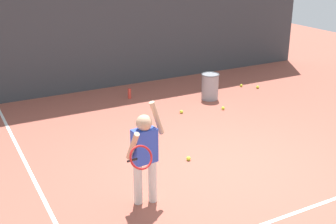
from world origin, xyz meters
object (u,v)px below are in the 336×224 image
tennis_ball_1 (181,112)px  tennis_ball_2 (188,158)px  tennis_player (144,152)px  tennis_ball_0 (223,108)px  tennis_ball_3 (258,87)px  ball_hopper (210,86)px  water_bottle (129,93)px  tennis_ball_4 (241,85)px

tennis_ball_1 → tennis_ball_2: bearing=-116.7°
tennis_player → tennis_ball_2: (1.10, 0.76, -0.69)m
tennis_ball_0 → tennis_ball_3: (1.52, 0.79, 0.00)m
ball_hopper → tennis_ball_2: bearing=-129.5°
water_bottle → tennis_ball_3: water_bottle is taller
tennis_player → tennis_ball_0: tennis_player is taller
tennis_ball_1 → tennis_ball_4: same height
tennis_ball_2 → tennis_ball_0: bearing=42.2°
tennis_ball_0 → tennis_ball_2: 2.38m
tennis_ball_4 → ball_hopper: bearing=-161.3°
tennis_player → ball_hopper: (2.98, 3.05, -0.44)m
tennis_player → ball_hopper: bearing=41.3°
tennis_ball_4 → tennis_ball_3: bearing=-47.9°
tennis_player → tennis_ball_4: 5.41m
tennis_player → tennis_ball_3: 5.44m
ball_hopper → tennis_ball_1: (-0.97, -0.47, -0.26)m
tennis_player → water_bottle: bearing=65.0°
tennis_ball_0 → tennis_ball_2: bearing=-137.8°
water_bottle → tennis_ball_3: bearing=-14.6°
water_bottle → tennis_ball_2: water_bottle is taller
tennis_player → tennis_ball_4: (4.12, 3.44, -0.69)m
tennis_ball_2 → tennis_ball_4: (3.03, 2.67, 0.00)m
tennis_ball_2 → tennis_ball_3: 4.06m
tennis_ball_4 → water_bottle: bearing=169.9°
tennis_ball_2 → tennis_ball_3: size_ratio=1.00×
tennis_player → water_bottle: (1.47, 3.91, -0.62)m
water_bottle → tennis_ball_1: bearing=-67.8°
tennis_ball_3 → tennis_ball_4: size_ratio=1.00×
tennis_ball_0 → tennis_ball_3: 1.71m
ball_hopper → tennis_ball_1: 1.11m
tennis_ball_0 → tennis_player: bearing=-140.4°
tennis_player → tennis_ball_1: bearing=47.8°
tennis_ball_1 → tennis_player: bearing=-127.9°
tennis_ball_2 → tennis_ball_3: same height
tennis_ball_2 → ball_hopper: bearing=50.5°
tennis_ball_2 → tennis_player: bearing=-145.2°
tennis_ball_2 → tennis_ball_4: bearing=41.5°
ball_hopper → tennis_player: bearing=-134.4°
ball_hopper → tennis_ball_4: (1.14, 0.39, -0.26)m
tennis_ball_1 → tennis_ball_4: 2.28m
ball_hopper → tennis_ball_3: ball_hopper is taller
tennis_ball_0 → tennis_ball_4: bearing=40.3°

